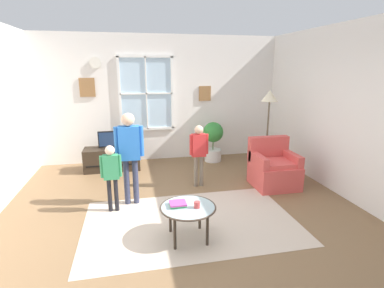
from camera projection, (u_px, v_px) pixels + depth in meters
name	position (u px, v px, depth m)	size (l,w,h in m)	color
ground_plane	(187.00, 219.00, 4.30)	(6.02, 6.58, 0.02)	brown
back_wall	(161.00, 99.00, 6.82)	(5.42, 0.17, 2.83)	silver
side_wall_right	(366.00, 115.00, 4.50)	(0.12, 5.98, 2.83)	silver
area_rug	(191.00, 222.00, 4.19)	(2.95, 1.85, 0.01)	#C6B29E
tv_stand	(112.00, 159.00, 6.30)	(1.14, 0.48, 0.47)	#2D2319
television	(111.00, 139.00, 6.19)	(0.52, 0.08, 0.36)	#4C4C4C
armchair	(273.00, 169.00, 5.41)	(0.76, 0.74, 0.87)	#D14C47
coffee_table	(188.00, 209.00, 3.70)	(0.71, 0.71, 0.45)	#99B2B7
book_stack	(178.00, 204.00, 3.70)	(0.21, 0.18, 0.05)	#3CBC5B
cup	(197.00, 205.00, 3.65)	(0.08, 0.08, 0.08)	#BF3F3F
remote_near_books	(181.00, 202.00, 3.78)	(0.04, 0.14, 0.02)	black
person_blue_shirt	(129.00, 148.00, 4.55)	(0.44, 0.20, 1.46)	#333851
person_green_shirt	(111.00, 171.00, 4.36)	(0.31, 0.14, 1.03)	black
person_red_shirt	(199.00, 149.00, 5.29)	(0.34, 0.16, 1.13)	#726656
potted_plant_by_window	(213.00, 139.00, 6.82)	(0.46, 0.46, 0.91)	silver
floor_lamp	(269.00, 104.00, 5.87)	(0.32, 0.32, 1.69)	black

